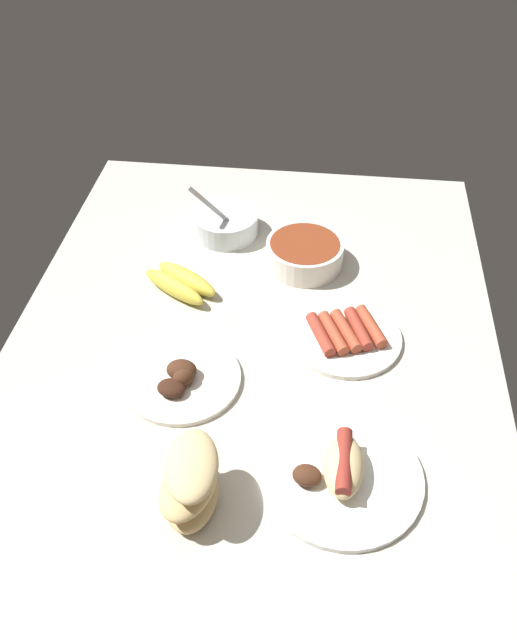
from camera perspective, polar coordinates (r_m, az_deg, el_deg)
The scene contains 8 objects.
ground_plane at distance 122.93cm, azimuth -0.49°, elevation -1.98°, with size 120.00×90.00×3.00cm, color beige.
bowl_chili at distance 136.69cm, azimuth 4.01°, elevation 5.84°, with size 16.01×16.01×5.49cm.
plate_grilled_meat at distance 114.27cm, azimuth -6.75°, elevation -5.03°, with size 20.62×20.62×4.09cm.
plate_hotdog_assembled at distance 101.82cm, azimuth 7.16°, elevation -12.95°, with size 24.66×24.66×5.61cm.
bread_stack at distance 96.08cm, azimuth -5.89°, elevation -13.81°, with size 14.12×9.88×10.80cm.
plate_sausages at distance 121.78cm, azimuth 7.56°, elevation -1.28°, with size 20.69×20.69×3.22cm.
bowl_coleslaw at distance 145.68cm, azimuth -2.88°, elevation 8.44°, with size 14.21×14.21×14.75cm.
banana_bunch at distance 131.44cm, azimuth -6.78°, elevation 3.23°, with size 13.93×16.81×3.88cm.
Camera 1 is at (86.06, 11.15, 85.57)cm, focal length 36.89 mm.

